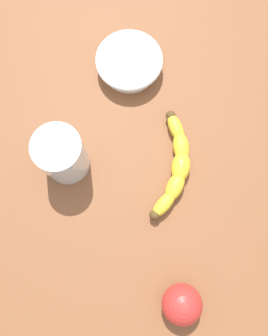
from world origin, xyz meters
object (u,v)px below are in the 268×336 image
banana (176,166)px  apple_fruit (182,304)px  smoothie_glass (62,155)px  ceramic_bowl (129,62)px

banana → apple_fruit: 24.94cm
smoothie_glass → ceramic_bowl: size_ratio=0.85×
smoothie_glass → apple_fruit: size_ratio=1.65×
banana → ceramic_bowl: bearing=32.6°
banana → apple_fruit: (19.13, -15.91, 1.73)cm
apple_fruit → banana: bearing=140.3°
smoothie_glass → ceramic_bowl: 24.07cm
banana → smoothie_glass: 21.49cm
smoothie_glass → banana: bearing=47.0°
smoothie_glass → apple_fruit: bearing=-0.8°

